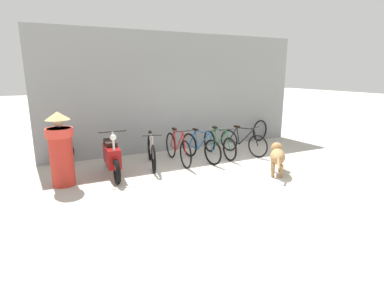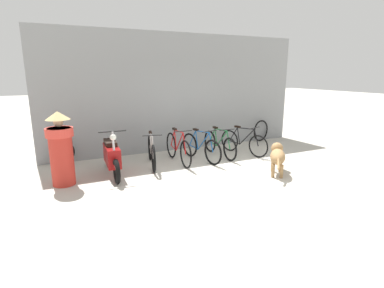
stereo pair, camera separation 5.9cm
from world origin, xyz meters
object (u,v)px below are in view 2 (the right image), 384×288
(bicycle_2, at_px, (201,148))
(bicycle_3, at_px, (219,144))
(bicycle_0, at_px, (152,152))
(motorcycle, at_px, (112,156))
(stray_dog, at_px, (277,155))
(spare_tire_right, at_px, (62,153))
(spare_tire_left, at_px, (261,131))
(bicycle_4, at_px, (243,142))
(bicycle_1, at_px, (178,148))
(person_in_robes, at_px, (61,148))

(bicycle_2, relative_size, bicycle_3, 0.96)
(bicycle_0, distance_m, motorcycle, 1.05)
(stray_dog, height_order, spare_tire_right, stray_dog)
(bicycle_3, distance_m, spare_tire_left, 2.46)
(bicycle_4, bearing_deg, bicycle_3, -116.31)
(bicycle_1, relative_size, person_in_robes, 1.13)
(spare_tire_left, height_order, spare_tire_right, spare_tire_left)
(spare_tire_right, bearing_deg, bicycle_3, -14.65)
(bicycle_2, bearing_deg, spare_tire_right, -120.97)
(bicycle_0, height_order, motorcycle, motorcycle)
(bicycle_2, distance_m, bicycle_4, 1.40)
(bicycle_1, xyz_separation_m, bicycle_4, (2.01, -0.02, -0.03))
(bicycle_3, height_order, person_in_robes, person_in_robes)
(bicycle_0, bearing_deg, bicycle_4, 102.12)
(stray_dog, height_order, spare_tire_left, spare_tire_left)
(bicycle_3, distance_m, motorcycle, 3.02)
(bicycle_4, distance_m, spare_tire_right, 4.87)
(person_in_robes, bearing_deg, motorcycle, -129.21)
(bicycle_4, distance_m, spare_tire_left, 1.88)
(bicycle_2, relative_size, stray_dog, 1.58)
(spare_tire_right, bearing_deg, bicycle_4, -13.64)
(bicycle_0, relative_size, stray_dog, 1.65)
(bicycle_3, bearing_deg, bicycle_0, -89.09)
(spare_tire_left, xyz_separation_m, spare_tire_right, (-6.23, 0.02, -0.06))
(bicycle_1, bearing_deg, bicycle_0, -89.69)
(bicycle_0, distance_m, bicycle_2, 1.33)
(bicycle_4, height_order, spare_tire_left, bicycle_4)
(bicycle_1, distance_m, bicycle_4, 2.01)
(bicycle_3, xyz_separation_m, bicycle_4, (0.73, -0.10, 0.00))
(person_in_robes, relative_size, spare_tire_left, 2.13)
(bicycle_2, height_order, person_in_robes, person_in_robes)
(bicycle_1, distance_m, motorcycle, 1.74)
(bicycle_1, distance_m, bicycle_2, 0.62)
(motorcycle, xyz_separation_m, spare_tire_left, (5.24, 1.35, -0.07))
(bicycle_4, xyz_separation_m, spare_tire_left, (1.50, 1.13, 0.02))
(bicycle_2, relative_size, person_in_robes, 1.06)
(bicycle_3, relative_size, person_in_robes, 1.11)
(person_in_robes, bearing_deg, spare_tire_left, -126.24)
(stray_dog, distance_m, spare_tire_left, 3.39)
(motorcycle, distance_m, stray_dog, 3.79)
(spare_tire_right, bearing_deg, stray_dog, -33.08)
(motorcycle, xyz_separation_m, stray_dog, (3.46, -1.54, -0.00))
(bicycle_4, relative_size, person_in_robes, 1.02)
(bicycle_0, xyz_separation_m, bicycle_1, (0.71, -0.02, 0.02))
(motorcycle, relative_size, stray_dog, 1.70)
(person_in_robes, bearing_deg, spare_tire_right, -51.97)
(bicycle_3, relative_size, motorcycle, 0.96)
(bicycle_4, height_order, motorcycle, motorcycle)
(bicycle_0, bearing_deg, stray_dog, 66.69)
(bicycle_0, relative_size, bicycle_1, 0.98)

